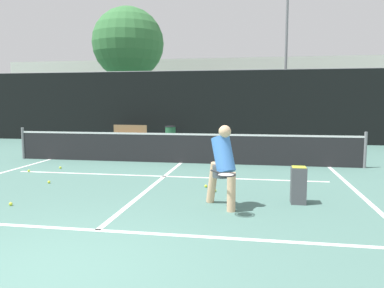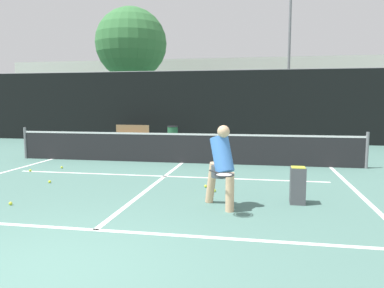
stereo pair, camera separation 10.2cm
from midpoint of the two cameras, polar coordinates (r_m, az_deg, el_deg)
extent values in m
plane|color=#4C756B|center=(4.76, -22.50, -18.00)|extent=(100.00, 100.00, 0.00)
cube|color=white|center=(5.98, -14.70, -12.60)|extent=(11.00, 0.10, 0.01)
cube|color=white|center=(9.82, -4.54, -4.92)|extent=(8.25, 0.10, 0.01)
cube|color=white|center=(8.87, -6.13, -6.16)|extent=(0.10, 6.39, 0.01)
cube|color=white|center=(8.81, 23.61, -6.76)|extent=(0.10, 7.39, 0.01)
cylinder|color=slate|center=(14.03, -24.53, 0.13)|extent=(0.09, 0.09, 1.07)
cylinder|color=slate|center=(12.02, 24.67, -0.83)|extent=(0.09, 0.09, 1.07)
cube|color=#232326|center=(11.86, -1.95, -0.64)|extent=(11.00, 0.02, 0.95)
cube|color=white|center=(11.81, -1.96, 1.51)|extent=(11.00, 0.03, 0.06)
cube|color=black|center=(17.96, 2.10, 5.66)|extent=(24.00, 0.06, 3.39)
cylinder|color=slate|center=(18.02, 2.12, 11.13)|extent=(24.00, 0.04, 0.04)
cylinder|color=#DBAD84|center=(6.68, 5.56, -7.29)|extent=(0.15, 0.15, 0.70)
cylinder|color=#DBAD84|center=(7.17, 2.73, -5.90)|extent=(0.32, 0.34, 0.82)
cylinder|color=#3F474C|center=(6.87, 4.06, -4.18)|extent=(0.32, 0.32, 0.21)
cylinder|color=#3F7ACC|center=(6.77, 4.36, -1.60)|extent=(0.49, 0.50, 0.77)
sphere|color=#DBAD84|center=(6.69, 4.58, 1.92)|extent=(0.22, 0.22, 0.22)
cylinder|color=#262628|center=(6.56, 3.19, -4.23)|extent=(0.21, 0.25, 0.03)
torus|color=#262628|center=(6.30, 4.71, -4.68)|extent=(0.48, 0.48, 0.02)
cylinder|color=beige|center=(6.30, 4.71, -4.68)|extent=(0.37, 0.37, 0.01)
sphere|color=#D1E033|center=(8.13, 3.14, -7.08)|extent=(0.07, 0.07, 0.07)
sphere|color=#D1E033|center=(11.56, -19.66, -3.41)|extent=(0.07, 0.07, 0.07)
sphere|color=#D1E033|center=(8.53, 1.78, -6.43)|extent=(0.07, 0.07, 0.07)
sphere|color=#D1E033|center=(11.35, -23.85, -3.76)|extent=(0.07, 0.07, 0.07)
sphere|color=#D1E033|center=(9.60, -21.24, -5.42)|extent=(0.07, 0.07, 0.07)
sphere|color=#D1E033|center=(7.87, -26.24, -8.20)|extent=(0.07, 0.07, 0.07)
cube|color=#4C4C51|center=(7.43, 15.52, -6.09)|extent=(0.28, 0.28, 0.70)
cube|color=#D1E033|center=(7.36, 15.60, -3.59)|extent=(0.25, 0.25, 0.06)
cube|color=olive|center=(17.69, -9.78, 1.48)|extent=(1.68, 0.47, 0.04)
cube|color=olive|center=(17.84, -9.57, 2.20)|extent=(1.66, 0.15, 0.42)
cube|color=#333338|center=(17.98, -11.71, 0.82)|extent=(0.06, 0.32, 0.44)
cube|color=#333338|center=(17.46, -7.77, 0.73)|extent=(0.06, 0.32, 0.44)
cylinder|color=#28603D|center=(17.30, -3.47, 1.30)|extent=(0.48, 0.48, 0.79)
cylinder|color=black|center=(17.26, -3.48, 2.67)|extent=(0.50, 0.50, 0.04)
cube|color=black|center=(21.42, 9.05, 2.29)|extent=(1.63, 4.18, 0.85)
cube|color=#1E2328|center=(21.17, 9.07, 4.16)|extent=(1.37, 2.51, 0.56)
cylinder|color=black|center=(22.76, 10.93, 2.18)|extent=(0.18, 0.60, 0.60)
cylinder|color=black|center=(20.09, 11.08, 1.64)|extent=(0.18, 0.60, 0.60)
cylinder|color=slate|center=(23.75, 14.02, 13.29)|extent=(0.16, 0.16, 9.70)
cylinder|color=brown|center=(24.13, -9.66, 6.50)|extent=(0.28, 0.28, 4.02)
sphere|color=#38753D|center=(24.40, -9.83, 14.88)|extent=(4.42, 4.42, 4.42)
cube|color=beige|center=(30.05, 5.20, 7.70)|extent=(36.00, 2.40, 5.25)
camera|label=1|loc=(0.05, -90.33, -0.04)|focal=35.00mm
camera|label=2|loc=(0.05, 89.67, 0.04)|focal=35.00mm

